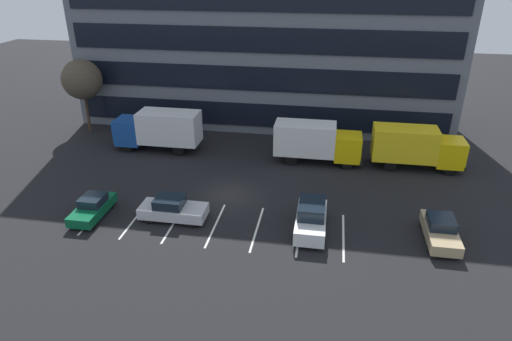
{
  "coord_description": "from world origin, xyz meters",
  "views": [
    {
      "loc": [
        6.91,
        -28.87,
        16.21
      ],
      "look_at": [
        1.75,
        1.55,
        1.4
      ],
      "focal_mm": 31.55,
      "sensor_mm": 36.0,
      "label": 1
    }
  ],
  "objects_px": {
    "suv_white": "(311,218)",
    "sedan_forest": "(93,207)",
    "box_truck_yellow": "(316,141)",
    "box_truck_blue": "(159,128)",
    "sedan_tan": "(440,230)",
    "sedan_silver": "(173,209)",
    "bare_tree": "(82,80)",
    "box_truck_yellow_all": "(416,146)"
  },
  "relations": [
    {
      "from": "box_truck_yellow",
      "to": "sedan_tan",
      "type": "distance_m",
      "value": 13.57
    },
    {
      "from": "sedan_forest",
      "to": "sedan_silver",
      "type": "bearing_deg",
      "value": 5.97
    },
    {
      "from": "box_truck_blue",
      "to": "sedan_tan",
      "type": "xyz_separation_m",
      "value": [
        22.46,
        -11.06,
        -1.32
      ]
    },
    {
      "from": "box_truck_blue",
      "to": "sedan_silver",
      "type": "bearing_deg",
      "value": -65.81
    },
    {
      "from": "bare_tree",
      "to": "box_truck_blue",
      "type": "bearing_deg",
      "value": -21.31
    },
    {
      "from": "box_truck_yellow_all",
      "to": "sedan_silver",
      "type": "height_order",
      "value": "box_truck_yellow_all"
    },
    {
      "from": "bare_tree",
      "to": "sedan_silver",
      "type": "bearing_deg",
      "value": -46.76
    },
    {
      "from": "sedan_tan",
      "to": "box_truck_yellow_all",
      "type": "bearing_deg",
      "value": 90.45
    },
    {
      "from": "box_truck_yellow_all",
      "to": "suv_white",
      "type": "relative_size",
      "value": 1.67
    },
    {
      "from": "suv_white",
      "to": "sedan_silver",
      "type": "xyz_separation_m",
      "value": [
        -9.3,
        -0.04,
        -0.22
      ]
    },
    {
      "from": "box_truck_yellow_all",
      "to": "bare_tree",
      "type": "bearing_deg",
      "value": 173.35
    },
    {
      "from": "sedan_tan",
      "to": "bare_tree",
      "type": "distance_m",
      "value": 34.81
    },
    {
      "from": "box_truck_blue",
      "to": "bare_tree",
      "type": "bearing_deg",
      "value": 158.69
    },
    {
      "from": "box_truck_yellow",
      "to": "sedan_silver",
      "type": "xyz_separation_m",
      "value": [
        -9.02,
        -11.01,
        -1.18
      ]
    },
    {
      "from": "box_truck_yellow_all",
      "to": "sedan_forest",
      "type": "xyz_separation_m",
      "value": [
        -22.75,
        -11.8,
        -1.27
      ]
    },
    {
      "from": "box_truck_yellow_all",
      "to": "bare_tree",
      "type": "xyz_separation_m",
      "value": [
        -31.23,
        3.64,
        3.33
      ]
    },
    {
      "from": "box_truck_yellow",
      "to": "sedan_silver",
      "type": "distance_m",
      "value": 14.29
    },
    {
      "from": "sedan_silver",
      "to": "bare_tree",
      "type": "relative_size",
      "value": 0.62
    },
    {
      "from": "box_truck_blue",
      "to": "box_truck_yellow_all",
      "type": "xyz_separation_m",
      "value": [
        22.37,
        -0.19,
        -0.09
      ]
    },
    {
      "from": "sedan_tan",
      "to": "sedan_silver",
      "type": "xyz_separation_m",
      "value": [
        -17.33,
        -0.35,
        0.03
      ]
    },
    {
      "from": "box_truck_blue",
      "to": "suv_white",
      "type": "relative_size",
      "value": 1.75
    },
    {
      "from": "box_truck_yellow_all",
      "to": "sedan_tan",
      "type": "relative_size",
      "value": 1.73
    },
    {
      "from": "sedan_tan",
      "to": "bare_tree",
      "type": "relative_size",
      "value": 0.6
    },
    {
      "from": "box_truck_yellow",
      "to": "sedan_silver",
      "type": "bearing_deg",
      "value": -129.33
    },
    {
      "from": "box_truck_blue",
      "to": "bare_tree",
      "type": "xyz_separation_m",
      "value": [
        -8.85,
        3.45,
        3.24
      ]
    },
    {
      "from": "box_truck_yellow",
      "to": "sedan_tan",
      "type": "height_order",
      "value": "box_truck_yellow"
    },
    {
      "from": "box_truck_blue",
      "to": "sedan_forest",
      "type": "height_order",
      "value": "box_truck_blue"
    },
    {
      "from": "suv_white",
      "to": "sedan_forest",
      "type": "xyz_separation_m",
      "value": [
        -14.81,
        -0.62,
        -0.3
      ]
    },
    {
      "from": "box_truck_blue",
      "to": "sedan_forest",
      "type": "relative_size",
      "value": 1.95
    },
    {
      "from": "box_truck_blue",
      "to": "sedan_tan",
      "type": "distance_m",
      "value": 25.07
    },
    {
      "from": "sedan_tan",
      "to": "sedan_silver",
      "type": "height_order",
      "value": "sedan_silver"
    },
    {
      "from": "suv_white",
      "to": "bare_tree",
      "type": "bearing_deg",
      "value": 147.51
    },
    {
      "from": "box_truck_yellow_all",
      "to": "sedan_tan",
      "type": "height_order",
      "value": "box_truck_yellow_all"
    },
    {
      "from": "box_truck_yellow_all",
      "to": "sedan_forest",
      "type": "relative_size",
      "value": 1.86
    },
    {
      "from": "suv_white",
      "to": "sedan_forest",
      "type": "relative_size",
      "value": 1.11
    },
    {
      "from": "suv_white",
      "to": "sedan_tan",
      "type": "bearing_deg",
      "value": 2.2
    },
    {
      "from": "suv_white",
      "to": "bare_tree",
      "type": "xyz_separation_m",
      "value": [
        -23.28,
        14.82,
        4.31
      ]
    },
    {
      "from": "sedan_tan",
      "to": "bare_tree",
      "type": "bearing_deg",
      "value": 155.13
    },
    {
      "from": "sedan_silver",
      "to": "suv_white",
      "type": "bearing_deg",
      "value": 0.26
    },
    {
      "from": "sedan_tan",
      "to": "sedan_silver",
      "type": "distance_m",
      "value": 17.34
    },
    {
      "from": "box_truck_yellow",
      "to": "box_truck_blue",
      "type": "bearing_deg",
      "value": 178.38
    },
    {
      "from": "suv_white",
      "to": "sedan_forest",
      "type": "height_order",
      "value": "suv_white"
    }
  ]
}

